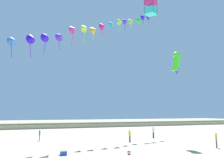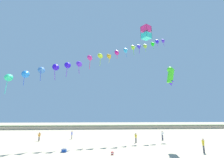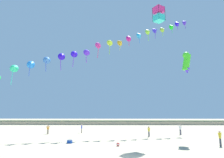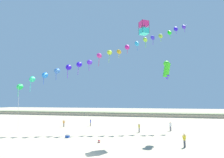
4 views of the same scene
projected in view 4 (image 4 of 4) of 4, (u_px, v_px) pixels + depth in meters
name	position (u px, v px, depth m)	size (l,w,h in m)	color
ground_plane	(84.00, 156.00, 17.75)	(240.00, 240.00, 0.00)	tan
dune_ridge	(134.00, 114.00, 65.48)	(120.00, 8.38, 1.34)	tan
person_near_left	(139.00, 127.00, 31.00)	(0.37, 0.46, 1.50)	#474C56
person_near_right	(170.00, 126.00, 32.56)	(0.58, 0.23, 1.66)	#282D4C
person_mid_center	(184.00, 139.00, 21.06)	(0.54, 0.35, 1.63)	#474C56
person_far_left	(91.00, 122.00, 38.60)	(0.21, 0.54, 1.53)	#726656
person_far_right	(64.00, 123.00, 37.65)	(0.52, 0.27, 1.53)	#726656
kite_banner_string	(114.00, 51.00, 36.57)	(32.67, 18.05, 24.13)	#1CDB51
large_kite_low_lead	(144.00, 28.00, 29.22)	(1.79, 1.79, 2.21)	#2DCFC8
large_kite_mid_trail	(167.00, 69.00, 26.94)	(1.54, 1.37, 3.00)	#43E928
beach_cooler	(67.00, 136.00, 26.50)	(0.58, 0.41, 0.46)	blue
beach_ball	(99.00, 141.00, 23.36)	(0.36, 0.36, 0.36)	red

